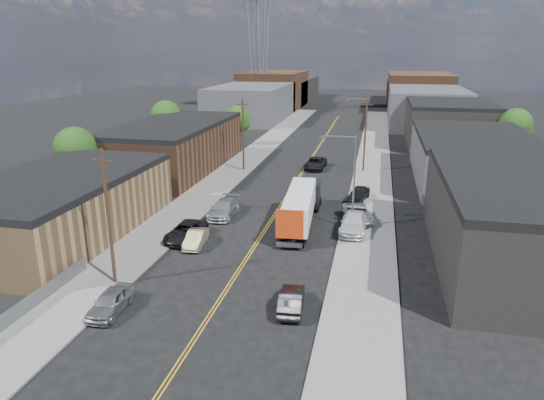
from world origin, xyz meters
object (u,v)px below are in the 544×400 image
at_px(car_right_lot_a, 357,214).
at_px(car_right_lot_c, 359,193).
at_px(car_left_a, 111,302).
at_px(car_left_d, 224,208).
at_px(car_ahead_truck, 315,163).
at_px(car_right_oncoming, 291,300).
at_px(car_left_b, 196,238).
at_px(car_left_c, 186,232).
at_px(car_right_lot_b, 354,223).
at_px(semi_truck, 302,203).

distance_m(car_right_lot_a, car_right_lot_c, 6.98).
relative_size(car_left_a, car_left_d, 0.78).
bearing_deg(car_ahead_truck, car_right_lot_c, -62.40).
xyz_separation_m(car_left_a, car_right_oncoming, (11.40, 2.80, -0.04)).
height_order(car_left_b, car_left_c, car_left_c).
distance_m(car_left_a, car_right_lot_a, 25.44).
height_order(car_left_b, car_left_d, car_left_d).
bearing_deg(car_left_c, car_right_lot_b, 21.47).
xyz_separation_m(semi_truck, car_left_a, (-9.50, -19.18, -1.30)).
distance_m(semi_truck, car_right_oncoming, 16.55).
bearing_deg(car_ahead_truck, car_right_oncoming, -82.52).
bearing_deg(car_right_oncoming, car_right_lot_b, -107.11).
distance_m(car_left_c, car_right_lot_b, 15.38).
relative_size(car_right_oncoming, car_ahead_truck, 0.75).
bearing_deg(car_right_lot_c, car_left_d, -135.77).
height_order(car_left_b, car_right_oncoming, car_right_oncoming).
height_order(car_left_d, car_right_lot_c, car_right_lot_c).
relative_size(car_right_lot_a, car_right_lot_c, 1.22).
xyz_separation_m(car_left_c, car_right_lot_c, (14.60, 14.84, 0.15)).
bearing_deg(car_left_a, car_left_d, 84.21).
bearing_deg(car_right_lot_b, car_right_lot_a, 88.24).
height_order(semi_truck, car_left_d, semi_truck).
relative_size(car_left_d, car_right_lot_a, 1.05).
bearing_deg(car_right_lot_a, car_right_oncoming, -115.18).
height_order(car_left_a, car_ahead_truck, car_ahead_truck).
distance_m(car_left_c, car_left_d, 6.98).
xyz_separation_m(car_left_b, car_left_c, (-1.40, 1.16, 0.07)).
height_order(car_left_a, car_right_lot_b, car_right_lot_b).
distance_m(semi_truck, car_left_c, 11.50).
xyz_separation_m(car_left_b, car_right_lot_c, (13.20, 16.00, 0.23)).
xyz_separation_m(car_left_b, car_right_lot_a, (13.40, 9.03, 0.22)).
bearing_deg(car_left_b, car_left_d, 83.90).
distance_m(car_left_b, car_ahead_truck, 30.90).
xyz_separation_m(car_right_lot_c, car_ahead_truck, (-6.70, 14.21, -0.11)).
bearing_deg(car_right_lot_c, car_left_c, -121.53).
relative_size(car_right_lot_c, car_ahead_truck, 0.77).
relative_size(car_left_d, car_right_lot_c, 1.27).
relative_size(car_left_d, car_right_oncoming, 1.32).
bearing_deg(car_right_lot_b, car_right_oncoming, -100.07).
xyz_separation_m(semi_truck, car_ahead_truck, (-1.60, 22.69, -1.26)).
xyz_separation_m(car_left_d, car_right_lot_b, (13.20, -2.00, 0.16)).
height_order(semi_truck, car_right_oncoming, semi_truck).
height_order(car_right_lot_b, car_ahead_truck, car_right_lot_b).
bearing_deg(car_left_c, semi_truck, 36.94).
relative_size(car_left_c, car_right_lot_a, 1.00).
height_order(semi_truck, car_right_lot_c, semi_truck).
bearing_deg(car_right_lot_a, car_right_lot_b, -108.25).
xyz_separation_m(semi_truck, car_left_b, (-8.10, -7.52, -1.38)).
height_order(car_right_oncoming, car_right_lot_a, car_right_lot_a).
relative_size(car_left_a, car_right_lot_b, 0.77).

